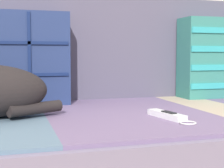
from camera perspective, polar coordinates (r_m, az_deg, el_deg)
couch at (r=1.23m, az=-2.54°, el=-13.62°), size 1.90×0.91×0.39m
sofa_backrest at (r=1.55m, az=-6.08°, el=6.02°), size 1.86×0.14×0.45m
throw_pillow_quilted at (r=1.38m, az=-16.88°, el=4.05°), size 0.46×0.14×0.36m
throw_pillow_striped at (r=1.65m, az=17.28°, el=4.14°), size 0.36×0.14×0.36m
game_remote_far at (r=1.07m, az=9.28°, el=-5.19°), size 0.08×0.21×0.02m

